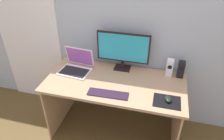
{
  "coord_description": "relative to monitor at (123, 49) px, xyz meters",
  "views": [
    {
      "loc": [
        0.42,
        -1.72,
        2.02
      ],
      "look_at": [
        -0.03,
        -0.02,
        0.88
      ],
      "focal_mm": 33.54,
      "sensor_mm": 36.0,
      "label": 1
    }
  ],
  "objects": [
    {
      "name": "speaker_right",
      "position": [
        0.63,
        -0.01,
        -0.15
      ],
      "size": [
        0.07,
        0.07,
        0.19
      ],
      "color": "black",
      "rests_on": "desk"
    },
    {
      "name": "door_left",
      "position": [
        -1.22,
        0.09,
        0.04
      ],
      "size": [
        0.82,
        0.02,
        2.02
      ],
      "primitive_type": "cube",
      "color": "white",
      "rests_on": "ground_plane"
    },
    {
      "name": "laptop",
      "position": [
        -0.49,
        -0.17,
        -0.19
      ],
      "size": [
        0.36,
        0.32,
        0.24
      ],
      "color": "white",
      "rests_on": "desk"
    },
    {
      "name": "monitor",
      "position": [
        0.0,
        0.0,
        0.0
      ],
      "size": [
        0.58,
        0.14,
        0.44
      ],
      "color": "black",
      "rests_on": "desk"
    },
    {
      "name": "keyboard_external",
      "position": [
        -0.04,
        -0.49,
        -0.24
      ],
      "size": [
        0.4,
        0.13,
        0.01
      ],
      "primitive_type": "cube",
      "rotation": [
        0.0,
        0.0,
        0.04
      ],
      "color": "#29172E",
      "rests_on": "desk"
    },
    {
      "name": "ground_plane",
      "position": [
        -0.02,
        -0.27,
        -0.97
      ],
      "size": [
        8.0,
        8.0,
        0.0
      ],
      "primitive_type": "plane",
      "color": "brown"
    },
    {
      "name": "desk",
      "position": [
        -0.02,
        -0.27,
        -0.39
      ],
      "size": [
        1.46,
        0.7,
        0.73
      ],
      "color": "tan",
      "rests_on": "ground_plane"
    },
    {
      "name": "speaker_near_monitor",
      "position": [
        0.52,
        -0.01,
        -0.15
      ],
      "size": [
        0.07,
        0.07,
        0.2
      ],
      "color": "white",
      "rests_on": "desk"
    },
    {
      "name": "mouse",
      "position": [
        0.52,
        -0.44,
        -0.22
      ],
      "size": [
        0.08,
        0.11,
        0.04
      ],
      "primitive_type": "ellipsoid",
      "rotation": [
        0.0,
        0.0,
        0.2
      ],
      "color": "black",
      "rests_on": "mousepad"
    },
    {
      "name": "mousepad",
      "position": [
        0.52,
        -0.45,
        -0.24
      ],
      "size": [
        0.25,
        0.2,
        0.0
      ],
      "primitive_type": "cube",
      "color": "black",
      "rests_on": "desk"
    },
    {
      "name": "wall_back",
      "position": [
        -0.02,
        0.13,
        0.28
      ],
      "size": [
        6.0,
        0.04,
        2.5
      ],
      "primitive_type": "cube",
      "color": "#A3B3BC",
      "rests_on": "ground_plane"
    }
  ]
}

